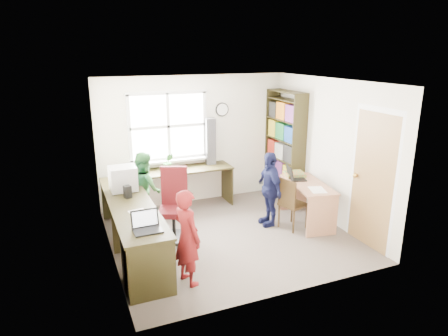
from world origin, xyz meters
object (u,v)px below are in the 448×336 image
at_px(wooden_chair, 291,202).
at_px(bookshelf, 284,148).
at_px(cd_tower, 211,141).
at_px(potted_plant, 168,162).
at_px(right_desk, 307,194).
at_px(l_desk, 151,230).
at_px(person_green, 145,189).
at_px(swivel_chair, 174,208).
at_px(person_red, 187,237).
at_px(laptop_left, 147,225).
at_px(laptop_right, 294,176).
at_px(crt_monitor, 123,179).
at_px(person_navy, 269,189).

bearing_deg(wooden_chair, bookshelf, 47.21).
xyz_separation_m(cd_tower, potted_plant, (-0.85, -0.12, -0.28)).
bearing_deg(right_desk, potted_plant, 154.73).
xyz_separation_m(l_desk, person_green, (0.18, 1.22, 0.17)).
height_order(swivel_chair, wooden_chair, swivel_chair).
height_order(l_desk, person_red, person_red).
distance_m(laptop_left, person_green, 1.85).
relative_size(l_desk, swivel_chair, 2.64).
bearing_deg(laptop_right, bookshelf, -5.30).
bearing_deg(crt_monitor, bookshelf, 8.43).
bearing_deg(wooden_chair, laptop_right, 36.90).
height_order(laptop_right, person_red, person_red).
height_order(right_desk, wooden_chair, wooden_chair).
height_order(crt_monitor, cd_tower, cd_tower).
relative_size(bookshelf, crt_monitor, 5.21).
xyz_separation_m(cd_tower, person_red, (-1.26, -2.54, -0.57)).
relative_size(l_desk, crt_monitor, 7.33).
relative_size(person_green, person_navy, 1.00).
height_order(right_desk, bookshelf, bookshelf).
bearing_deg(cd_tower, laptop_left, -120.10).
relative_size(swivel_chair, crt_monitor, 2.77).
bearing_deg(person_green, crt_monitor, 119.54).
xyz_separation_m(right_desk, person_green, (-2.55, 0.93, 0.13)).
height_order(swivel_chair, person_navy, person_navy).
bearing_deg(potted_plant, laptop_left, -111.03).
bearing_deg(l_desk, bookshelf, 26.43).
xyz_separation_m(bookshelf, swivel_chair, (-2.47, -0.89, -0.52)).
distance_m(right_desk, person_red, 2.63).
distance_m(bookshelf, cd_tower, 1.45).
bearing_deg(person_navy, right_desk, 78.52).
bearing_deg(swivel_chair, crt_monitor, 176.26).
bearing_deg(crt_monitor, l_desk, -79.20).
bearing_deg(right_desk, swivel_chair, -177.69).
bearing_deg(wooden_chair, potted_plant, 119.34).
distance_m(l_desk, person_green, 1.25).
relative_size(laptop_right, cd_tower, 0.47).
relative_size(l_desk, laptop_left, 8.56).
bearing_deg(potted_plant, person_green, -138.58).
xyz_separation_m(swivel_chair, cd_tower, (1.07, 1.24, 0.71)).
bearing_deg(right_desk, l_desk, -164.33).
xyz_separation_m(bookshelf, person_green, (-2.78, -0.25, -0.37)).
relative_size(right_desk, cd_tower, 1.45).
bearing_deg(laptop_right, right_desk, -149.57).
xyz_separation_m(swivel_chair, laptop_left, (-0.66, -1.17, 0.32)).
bearing_deg(potted_plant, crt_monitor, -139.56).
bearing_deg(laptop_left, laptop_right, 21.40).
bearing_deg(right_desk, person_navy, 175.57).
bearing_deg(laptop_left, wooden_chair, 15.26).
bearing_deg(bookshelf, wooden_chair, -115.79).
xyz_separation_m(right_desk, wooden_chair, (-0.41, -0.13, -0.03)).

